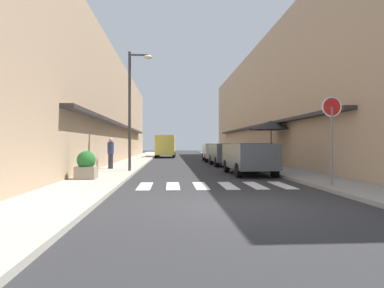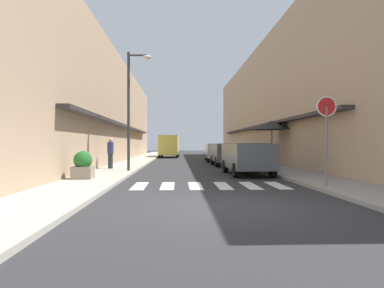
{
  "view_description": "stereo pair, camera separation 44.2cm",
  "coord_description": "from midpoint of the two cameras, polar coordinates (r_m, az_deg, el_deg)",
  "views": [
    {
      "loc": [
        -1.52,
        -7.95,
        1.44
      ],
      "look_at": [
        -0.25,
        12.31,
        1.44
      ],
      "focal_mm": 32.61,
      "sensor_mm": 36.0,
      "label": 1
    },
    {
      "loc": [
        -1.08,
        -7.98,
        1.44
      ],
      "look_at": [
        -0.25,
        12.31,
        1.44
      ],
      "focal_mm": 32.61,
      "sensor_mm": 36.0,
      "label": 2
    }
  ],
  "objects": [
    {
      "name": "ground_plane",
      "position": [
        26.44,
        -0.76,
        -3.12
      ],
      "size": [
        101.2,
        101.2,
        0.0
      ],
      "primitive_type": "plane",
      "color": "#2B2B2D"
    },
    {
      "name": "sidewalk_left",
      "position": [
        26.57,
        -10.08,
        -2.98
      ],
      "size": [
        2.2,
        64.4,
        0.12
      ],
      "primitive_type": "cube",
      "color": "#ADA899",
      "rests_on": "ground_plane"
    },
    {
      "name": "sidewalk_right",
      "position": [
        26.99,
        8.41,
        -2.93
      ],
      "size": [
        2.2,
        64.4,
        0.12
      ],
      "primitive_type": "cube",
      "color": "gray",
      "rests_on": "ground_plane"
    },
    {
      "name": "building_row_left",
      "position": [
        28.56,
        -17.0,
        5.2
      ],
      "size": [
        5.5,
        43.4,
        8.06
      ],
      "color": "tan",
      "rests_on": "ground_plane"
    },
    {
      "name": "building_row_right",
      "position": [
        29.33,
        14.81,
        6.36
      ],
      "size": [
        5.5,
        43.4,
        9.38
      ],
      "color": "tan",
      "rests_on": "ground_plane"
    },
    {
      "name": "crosswalk",
      "position": [
        12.08,
        2.63,
        -6.82
      ],
      "size": [
        5.2,
        2.2,
        0.01
      ],
      "color": "silver",
      "rests_on": "ground_plane"
    },
    {
      "name": "parked_car_near",
      "position": [
        16.46,
        8.52,
        -1.81
      ],
      "size": [
        1.89,
        4.27,
        1.47
      ],
      "color": "#4C5156",
      "rests_on": "ground_plane"
    },
    {
      "name": "parked_car_mid",
      "position": [
        23.1,
        5.01,
        -1.28
      ],
      "size": [
        1.81,
        4.32,
        1.47
      ],
      "color": "#4C5156",
      "rests_on": "ground_plane"
    },
    {
      "name": "parked_car_far",
      "position": [
        28.91,
        3.27,
        -1.02
      ],
      "size": [
        1.92,
        4.46,
        1.47
      ],
      "color": "silver",
      "rests_on": "ground_plane"
    },
    {
      "name": "delivery_van",
      "position": [
        37.54,
        -4.65,
        -0.05
      ],
      "size": [
        2.17,
        5.47,
        2.37
      ],
      "color": "#D8CC4C",
      "rests_on": "ground_plane"
    },
    {
      "name": "round_street_sign",
      "position": [
        11.89,
        20.9,
        4.09
      ],
      "size": [
        0.65,
        0.07,
        2.83
      ],
      "color": "slate",
      "rests_on": "sidewalk_right"
    },
    {
      "name": "street_lamp",
      "position": [
        17.69,
        -10.32,
        7.29
      ],
      "size": [
        1.19,
        0.28,
        5.9
      ],
      "color": "#38383D",
      "rests_on": "sidewalk_left"
    },
    {
      "name": "cafe_umbrella",
      "position": [
        21.81,
        12.24,
        3.0
      ],
      "size": [
        2.75,
        2.75,
        2.75
      ],
      "color": "#262626",
      "rests_on": "sidewalk_right"
    },
    {
      "name": "planter_corner",
      "position": [
        13.87,
        -17.79,
        -3.38
      ],
      "size": [
        0.75,
        0.75,
        1.06
      ],
      "color": "gray",
      "rests_on": "sidewalk_left"
    },
    {
      "name": "pedestrian_walking_near",
      "position": [
        19.22,
        -13.81,
        -1.37
      ],
      "size": [
        0.34,
        0.34,
        1.64
      ],
      "rotation": [
        0.0,
        0.0,
        0.82
      ],
      "color": "#282B33",
      "rests_on": "sidewalk_left"
    }
  ]
}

